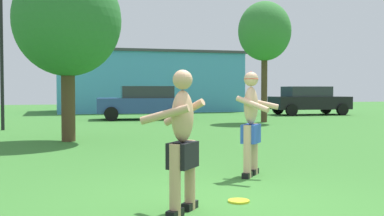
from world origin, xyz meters
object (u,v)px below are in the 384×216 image
Objects in this scene: lamp_post at (1,37)px; player_in_black at (182,138)px; car_blue_near_post at (144,102)px; player_with_cap at (251,118)px; frisbee at (239,201)px; tree_behind_players at (67,21)px; tree_left_field at (265,32)px; car_black_far_end at (309,100)px.

player_in_black is at bearing -75.74° from lamp_post.
car_blue_near_post is 0.84× the size of lamp_post.
frisbee is (-0.87, -1.61, -0.95)m from player_with_cap.
car_blue_near_post is (0.98, 14.96, -0.14)m from player_with_cap.
player_with_cap is at bearing -93.73° from car_blue_near_post.
car_blue_near_post is 9.82m from tree_behind_players.
tree_left_field is (4.66, -3.39, 3.09)m from car_blue_near_post.
tree_behind_players is at bearing 103.51° from frisbee.
player_with_cap is 0.40× the size of car_black_far_end.
player_with_cap is 11.82m from lamp_post.
lamp_post reaches higher than frisbee.
lamp_post is 1.01× the size of tree_left_field.
car_black_far_end reaches higher than frisbee.
car_blue_near_post is at bearing 86.27° from player_with_cap.
player_in_black is 15.67m from tree_left_field.
frisbee is 0.06× the size of car_black_far_end.
lamp_post is (-15.42, -5.71, 2.45)m from car_black_far_end.
player_in_black is 6.01× the size of frisbee.
tree_left_field reaches higher than tree_behind_players.
lamp_post is 1.08× the size of tree_behind_players.
frisbee is (0.84, 0.32, -0.87)m from player_in_black.
tree_left_field is at bearing -136.47° from car_black_far_end.
tree_behind_players is at bearing -147.51° from tree_left_field.
tree_left_field is at bearing 5.72° from lamp_post.
player_with_cap is 0.39× the size of car_blue_near_post.
car_black_far_end is at bearing 56.98° from player_with_cap.
player_with_cap is at bearing -123.02° from car_black_far_end.
car_black_far_end is (9.57, 1.27, 0.00)m from car_blue_near_post.
player_in_black is at bearing -131.46° from player_with_cap.
player_with_cap is 19.36m from car_black_far_end.
frisbee is at bearing -122.62° from car_black_far_end.
player_with_cap is 2.06m from frisbee.
player_with_cap reaches higher than frisbee.
car_blue_near_post is at bearing -172.45° from car_black_far_end.
lamp_post reaches higher than car_black_far_end.
car_blue_near_post is 7.74m from lamp_post.
player_in_black is (-1.71, -1.93, -0.08)m from player_with_cap.
player_with_cap reaches higher than car_black_far_end.
car_black_far_end is at bearing 36.95° from tree_behind_players.
player_with_cap reaches higher than player_in_black.
tree_behind_players is at bearing 113.87° from player_with_cap.
lamp_post reaches higher than tree_left_field.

